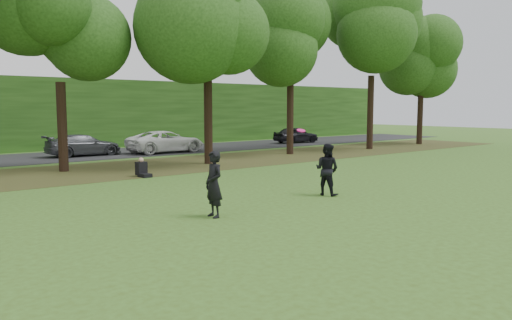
{
  "coord_description": "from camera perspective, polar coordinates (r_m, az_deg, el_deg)",
  "views": [
    {
      "loc": [
        -10.63,
        -9.56,
        2.99
      ],
      "look_at": [
        -0.62,
        2.69,
        1.3
      ],
      "focal_mm": 35.0,
      "sensor_mm": 36.0,
      "label": 1
    }
  ],
  "objects": [
    {
      "name": "frisbee",
      "position": [
        15.66,
        5.17,
        3.38
      ],
      "size": [
        0.38,
        0.37,
        0.13
      ],
      "color": "#E5137A",
      "rests_on": "ground"
    },
    {
      "name": "parked_cars",
      "position": [
        31.46,
        -18.44,
        1.59
      ],
      "size": [
        40.15,
        3.37,
        1.41
      ],
      "color": "black",
      "rests_on": "street"
    },
    {
      "name": "seated_person",
      "position": [
        21.92,
        -12.87,
        -1.08
      ],
      "size": [
        0.47,
        0.76,
        0.83
      ],
      "rotation": [
        0.0,
        0.0,
        0.09
      ],
      "color": "black",
      "rests_on": "ground"
    },
    {
      "name": "street",
      "position": [
        32.49,
        -19.99,
        0.47
      ],
      "size": [
        70.0,
        7.0,
        0.02
      ],
      "primitive_type": "cube",
      "color": "black",
      "rests_on": "ground"
    },
    {
      "name": "tree_line",
      "position": [
        25.21,
        -15.07,
        17.0
      ],
      "size": [
        55.3,
        7.9,
        12.31
      ],
      "color": "black",
      "rests_on": "ground"
    },
    {
      "name": "player_right",
      "position": [
        17.06,
        8.11,
        -1.08
      ],
      "size": [
        0.86,
        1.0,
        1.75
      ],
      "primitive_type": "imported",
      "rotation": [
        0.0,
        0.0,
        1.84
      ],
      "color": "black",
      "rests_on": "ground"
    },
    {
      "name": "far_hedge",
      "position": [
        38.07,
        -23.14,
        4.88
      ],
      "size": [
        70.0,
        3.0,
        5.0
      ],
      "primitive_type": "cube",
      "color": "#1D4012",
      "rests_on": "ground"
    },
    {
      "name": "ground",
      "position": [
        14.6,
        8.64,
        -5.79
      ],
      "size": [
        120.0,
        120.0,
        0.0
      ],
      "primitive_type": "plane",
      "color": "#375119",
      "rests_on": "ground"
    },
    {
      "name": "leaf_litter",
      "position": [
        25.11,
        -13.93,
        -0.91
      ],
      "size": [
        60.0,
        7.0,
        0.01
      ],
      "primitive_type": "cube",
      "color": "#443218",
      "rests_on": "ground"
    },
    {
      "name": "player_left",
      "position": [
        13.54,
        -4.84,
        -2.78
      ],
      "size": [
        0.48,
        0.69,
        1.81
      ],
      "primitive_type": "imported",
      "rotation": [
        0.0,
        0.0,
        -1.65
      ],
      "color": "black",
      "rests_on": "ground"
    }
  ]
}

